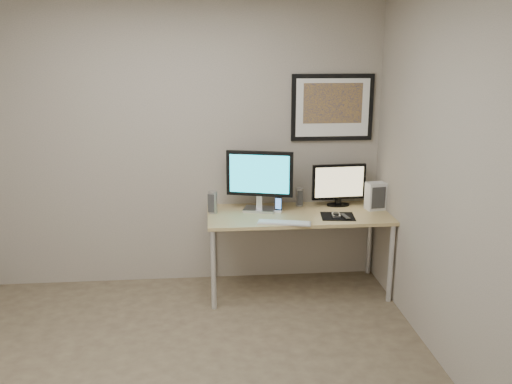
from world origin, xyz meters
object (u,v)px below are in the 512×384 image
at_px(framed_art, 332,107).
at_px(monitor_tv, 339,184).
at_px(desk, 298,220).
at_px(fan_unit, 375,196).
at_px(keyboard, 284,223).
at_px(monitor_large, 260,178).
at_px(speaker_right, 300,197).
at_px(speaker_left, 213,202).
at_px(phone_dock, 278,204).

height_order(framed_art, monitor_tv, framed_art).
bearing_deg(monitor_tv, desk, -157.66).
bearing_deg(fan_unit, keyboard, -168.10).
bearing_deg(desk, monitor_large, 161.73).
xyz_separation_m(desk, monitor_large, (-0.33, 0.11, 0.37)).
bearing_deg(framed_art, speaker_right, -161.05).
relative_size(monitor_large, monitor_tv, 1.17).
relative_size(framed_art, fan_unit, 3.02).
relative_size(framed_art, monitor_tv, 1.50).
bearing_deg(speaker_left, desk, 17.77).
distance_m(desk, framed_art, 1.07).
distance_m(framed_art, speaker_right, 0.87).
bearing_deg(monitor_large, speaker_right, 32.20).
xyz_separation_m(framed_art, phone_dock, (-0.52, -0.28, -0.82)).
bearing_deg(monitor_large, monitor_tv, 21.74).
xyz_separation_m(monitor_tv, keyboard, (-0.57, -0.48, -0.20)).
height_order(monitor_tv, fan_unit, monitor_tv).
relative_size(desk, speaker_right, 9.68).
xyz_separation_m(speaker_left, keyboard, (0.59, -0.36, -0.09)).
bearing_deg(speaker_right, fan_unit, -13.72).
height_order(desk, keyboard, keyboard).
bearing_deg(speaker_right, framed_art, 19.95).
relative_size(speaker_right, fan_unit, 0.67).
distance_m(desk, monitor_tv, 0.53).
bearing_deg(keyboard, speaker_left, 162.68).
height_order(speaker_right, keyboard, speaker_right).
relative_size(phone_dock, keyboard, 0.32).
relative_size(desk, fan_unit, 6.44).
height_order(desk, phone_dock, phone_dock).
relative_size(framed_art, speaker_right, 4.54).
xyz_separation_m(phone_dock, keyboard, (0.01, -0.33, -0.06)).
bearing_deg(phone_dock, monitor_large, -179.35).
xyz_separation_m(monitor_large, phone_dock, (0.16, -0.06, -0.23)).
distance_m(framed_art, keyboard, 1.19).
height_order(desk, monitor_tv, monitor_tv).
bearing_deg(monitor_large, phone_dock, -5.66).
bearing_deg(framed_art, monitor_tv, -67.75).
bearing_deg(desk, monitor_tv, 25.97).
height_order(framed_art, speaker_right, framed_art).
relative_size(monitor_tv, phone_dock, 3.51).
height_order(desk, speaker_left, speaker_left).
relative_size(speaker_left, fan_unit, 0.79).
bearing_deg(speaker_right, monitor_tv, -3.94).
bearing_deg(monitor_tv, fan_unit, -28.78).
bearing_deg(monitor_tv, monitor_large, -176.88).
relative_size(speaker_left, keyboard, 0.45).
xyz_separation_m(framed_art, monitor_tv, (0.06, -0.13, -0.68)).
distance_m(phone_dock, fan_unit, 0.88).
xyz_separation_m(monitor_large, monitor_tv, (0.74, 0.09, -0.09)).
distance_m(monitor_large, monitor_tv, 0.75).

